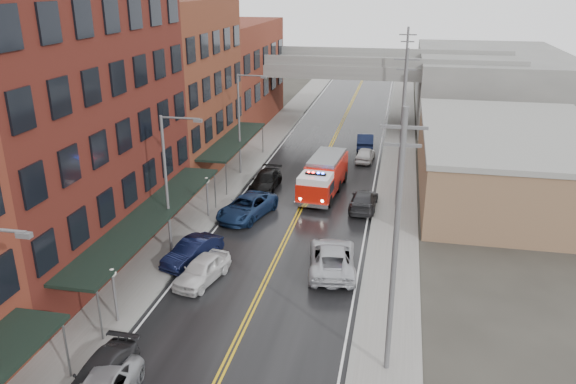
{
  "coord_description": "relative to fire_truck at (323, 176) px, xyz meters",
  "views": [
    {
      "loc": [
        7.03,
        -6.26,
        16.41
      ],
      "look_at": [
        -0.09,
        28.58,
        3.0
      ],
      "focal_mm": 35.0,
      "sensor_mm": 36.0,
      "label": 1
    }
  ],
  "objects": [
    {
      "name": "road",
      "position": [
        -1.22,
        -6.54,
        -1.58
      ],
      "size": [
        11.0,
        160.0,
        0.02
      ],
      "primitive_type": "cube",
      "color": "black",
      "rests_on": "ground"
    },
    {
      "name": "sidewalk_left",
      "position": [
        -8.52,
        -6.54,
        -1.51
      ],
      "size": [
        3.0,
        160.0,
        0.15
      ],
      "primitive_type": "cube",
      "color": "slate",
      "rests_on": "ground"
    },
    {
      "name": "sidewalk_right",
      "position": [
        6.08,
        -6.54,
        -1.51
      ],
      "size": [
        3.0,
        160.0,
        0.15
      ],
      "primitive_type": "cube",
      "color": "slate",
      "rests_on": "ground"
    },
    {
      "name": "curb_left",
      "position": [
        -6.87,
        -6.54,
        -1.51
      ],
      "size": [
        0.3,
        160.0,
        0.15
      ],
      "primitive_type": "cube",
      "color": "gray",
      "rests_on": "ground"
    },
    {
      "name": "curb_right",
      "position": [
        4.43,
        -6.54,
        -1.51
      ],
      "size": [
        0.3,
        160.0,
        0.15
      ],
      "primitive_type": "cube",
      "color": "gray",
      "rests_on": "ground"
    },
    {
      "name": "brick_building_b",
      "position": [
        -14.52,
        -13.54,
        7.41
      ],
      "size": [
        9.0,
        20.0,
        18.0
      ],
      "primitive_type": "cube",
      "color": "#4D1514",
      "rests_on": "ground"
    },
    {
      "name": "brick_building_c",
      "position": [
        -14.52,
        3.96,
        5.91
      ],
      "size": [
        9.0,
        15.0,
        15.0
      ],
      "primitive_type": "cube",
      "color": "brown",
      "rests_on": "ground"
    },
    {
      "name": "brick_building_far",
      "position": [
        -14.52,
        21.46,
        4.41
      ],
      "size": [
        9.0,
        20.0,
        12.0
      ],
      "primitive_type": "cube",
      "color": "maroon",
      "rests_on": "ground"
    },
    {
      "name": "tan_building",
      "position": [
        14.78,
        3.46,
        0.91
      ],
      "size": [
        14.0,
        22.0,
        5.0
      ],
      "primitive_type": "cube",
      "color": "brown",
      "rests_on": "ground"
    },
    {
      "name": "right_far_block",
      "position": [
        16.78,
        33.46,
        2.41
      ],
      "size": [
        18.0,
        30.0,
        8.0
      ],
      "primitive_type": "cube",
      "color": "slate",
      "rests_on": "ground"
    },
    {
      "name": "awning_1",
      "position": [
        -8.71,
        -13.54,
        1.4
      ],
      "size": [
        2.6,
        18.0,
        3.09
      ],
      "color": "black",
      "rests_on": "ground"
    },
    {
      "name": "awning_2",
      "position": [
        -8.71,
        3.96,
        1.4
      ],
      "size": [
        2.6,
        13.0,
        3.09
      ],
      "color": "black",
      "rests_on": "ground"
    },
    {
      "name": "globe_lamp_1",
      "position": [
        -7.62,
        -20.54,
        0.73
      ],
      "size": [
        0.44,
        0.44,
        3.12
      ],
      "color": "#59595B",
      "rests_on": "ground"
    },
    {
      "name": "globe_lamp_2",
      "position": [
        -7.62,
        -6.54,
        0.73
      ],
      "size": [
        0.44,
        0.44,
        3.12
      ],
      "color": "#59595B",
      "rests_on": "ground"
    },
    {
      "name": "street_lamp_1",
      "position": [
        -7.77,
        -12.54,
        3.6
      ],
      "size": [
        2.64,
        0.22,
        9.0
      ],
      "color": "#59595B",
      "rests_on": "ground"
    },
    {
      "name": "street_lamp_2",
      "position": [
        -7.77,
        3.46,
        3.6
      ],
      "size": [
        2.64,
        0.22,
        9.0
      ],
      "color": "#59595B",
      "rests_on": "ground"
    },
    {
      "name": "utility_pole_0",
      "position": [
        5.98,
        -21.54,
        4.72
      ],
      "size": [
        1.8,
        0.24,
        12.0
      ],
      "color": "#59595B",
      "rests_on": "ground"
    },
    {
      "name": "utility_pole_1",
      "position": [
        5.98,
        -1.54,
        4.72
      ],
      "size": [
        1.8,
        0.24,
        12.0
      ],
      "color": "#59595B",
      "rests_on": "ground"
    },
    {
      "name": "utility_pole_2",
      "position": [
        5.98,
        18.46,
        4.72
      ],
      "size": [
        1.8,
        0.24,
        12.0
      ],
      "color": "#59595B",
      "rests_on": "ground"
    },
    {
      "name": "overpass",
      "position": [
        -1.22,
        25.46,
        4.4
      ],
      "size": [
        40.0,
        10.0,
        7.5
      ],
      "color": "slate",
      "rests_on": "ground"
    },
    {
      "name": "fire_truck",
      "position": [
        0.0,
        0.0,
        0.0
      ],
      "size": [
        3.76,
        8.2,
        2.93
      ],
      "rotation": [
        0.0,
        0.0,
        -0.09
      ],
      "color": "#B81408",
      "rests_on": "ground"
    },
    {
      "name": "parked_car_left_3",
      "position": [
        -5.94,
        -25.24,
        -0.91
      ],
      "size": [
        1.95,
        4.68,
        1.35
      ],
      "primitive_type": "imported",
      "rotation": [
        0.0,
        0.0,
        -0.01
      ],
      "color": "#27272A",
      "rests_on": "ground"
    },
    {
      "name": "parked_car_left_4",
      "position": [
        -4.82,
        -15.59,
        -0.84
      ],
      "size": [
        2.66,
        4.64,
        1.48
      ],
      "primitive_type": "imported",
      "rotation": [
        0.0,
        0.0,
        -0.22
      ],
      "color": "silver",
      "rests_on": "ground"
    },
    {
      "name": "parked_car_left_5",
      "position": [
        -6.22,
        -13.47,
        -0.85
      ],
      "size": [
        2.94,
        4.74,
        1.47
      ],
      "primitive_type": "imported",
      "rotation": [
        0.0,
        0.0,
        -0.33
      ],
      "color": "black",
      "rests_on": "ground"
    },
    {
      "name": "parked_car_left_6",
      "position": [
        -4.82,
        -5.87,
        -0.8
      ],
      "size": [
        4.05,
        6.18,
        1.58
      ],
      "primitive_type": "imported",
      "rotation": [
        0.0,
        0.0,
        -0.27
      ],
      "color": "#14274B",
      "rests_on": "ground"
    },
    {
      "name": "parked_car_left_7",
      "position": [
        -4.88,
        0.18,
        -0.86
      ],
      "size": [
        2.08,
        5.01,
        1.45
      ],
      "primitive_type": "imported",
      "rotation": [
        0.0,
        0.0,
        -0.01
      ],
      "color": "black",
      "rests_on": "ground"
    },
    {
      "name": "parked_car_right_0",
      "position": [
        2.38,
        -12.74,
        -0.76
      ],
      "size": [
        3.47,
        6.21,
        1.64
      ],
      "primitive_type": "imported",
      "rotation": [
        0.0,
        0.0,
        3.27
      ],
      "color": "#B1B3B9",
      "rests_on": "ground"
    },
    {
      "name": "parked_car_right_1",
      "position": [
        3.51,
        -2.6,
        -0.88
      ],
      "size": [
        2.13,
        4.9,
        1.4
      ],
      "primitive_type": "imported",
      "rotation": [
        0.0,
        0.0,
        3.11
      ],
      "color": "#2A2A2C",
      "rests_on": "ground"
    },
    {
      "name": "parked_car_right_2",
      "position": [
        2.73,
        9.66,
        -0.9
      ],
      "size": [
        1.89,
        4.12,
        1.37
      ],
      "primitive_type": "imported",
      "rotation": [
        0.0,
        0.0,
        3.07
      ],
      "color": "silver",
      "rests_on": "ground"
    },
    {
      "name": "parked_car_right_3",
      "position": [
        2.38,
        14.36,
        -0.8
      ],
      "size": [
        1.95,
        4.87,
        1.57
      ],
      "primitive_type": "imported",
      "rotation": [
        0.0,
        0.0,
        3.2
      ],
      "color": "black",
      "rests_on": "ground"
    }
  ]
}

